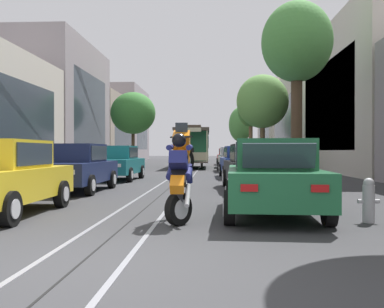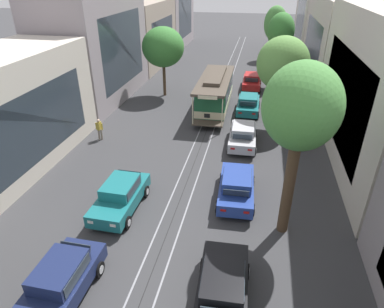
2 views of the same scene
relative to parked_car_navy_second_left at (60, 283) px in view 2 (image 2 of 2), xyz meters
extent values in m
plane|color=#38383A|center=(2.95, 17.47, -0.80)|extent=(166.70, 166.70, 0.00)
cube|color=gray|center=(2.42, 22.14, -0.79)|extent=(0.08, 74.68, 0.01)
cube|color=gray|center=(3.48, 22.14, -0.79)|extent=(0.08, 74.68, 0.01)
cube|color=black|center=(2.95, 22.14, -0.80)|extent=(0.03, 74.68, 0.01)
cube|color=beige|center=(-8.43, 8.81, 2.64)|extent=(5.35, 13.04, 6.88)
cube|color=#2D3842|center=(-5.78, 8.81, 2.30)|extent=(0.04, 9.34, 4.13)
cube|color=gray|center=(-8.58, 22.14, 4.39)|extent=(5.64, 13.04, 10.39)
cube|color=#2D3842|center=(-5.78, 22.14, 3.87)|extent=(0.04, 9.34, 6.23)
cube|color=gray|center=(-8.67, 35.48, 3.07)|extent=(5.83, 13.04, 7.73)
cube|color=#2D3842|center=(-5.78, 35.48, 2.68)|extent=(0.04, 9.34, 4.64)
cube|color=gray|center=(-8.44, 48.81, 4.41)|extent=(5.36, 13.04, 10.41)
cube|color=#2D3842|center=(-5.78, 48.81, 3.89)|extent=(0.04, 9.34, 6.25)
cube|color=#2D3842|center=(11.68, 13.81, 3.35)|extent=(0.04, 11.67, 5.54)
cube|color=beige|center=(13.77, 30.48, 3.65)|extent=(4.22, 16.37, 8.89)
cube|color=#2D3842|center=(11.68, 30.48, 3.20)|extent=(0.04, 11.67, 5.33)
cube|color=beige|center=(14.07, 47.15, 4.36)|extent=(4.80, 16.37, 10.32)
cube|color=#2D3842|center=(11.68, 47.15, 3.84)|extent=(0.04, 11.67, 6.19)
cube|color=#19234C|center=(0.00, -0.04, -0.15)|extent=(1.85, 4.32, 0.66)
cube|color=#19234C|center=(0.00, 0.11, 0.48)|extent=(1.50, 2.08, 0.60)
cube|color=#2D3842|center=(-0.01, -0.73, 0.46)|extent=(1.33, 0.24, 0.47)
cube|color=#2D3842|center=(0.02, 1.29, 0.46)|extent=(1.30, 0.21, 0.45)
cube|color=#2D3842|center=(0.75, 0.10, 0.48)|extent=(0.05, 1.81, 0.47)
cube|color=#2D3842|center=(-0.75, 0.12, 0.48)|extent=(0.05, 1.81, 0.47)
cube|color=#B21414|center=(0.58, 2.11, -0.05)|extent=(0.28, 0.04, 0.12)
cube|color=#B21414|center=(-0.53, 2.13, -0.05)|extent=(0.28, 0.04, 0.12)
cylinder|color=black|center=(0.90, 1.28, -0.48)|extent=(0.21, 0.64, 0.64)
cylinder|color=silver|center=(1.01, 1.28, -0.48)|extent=(0.02, 0.35, 0.35)
cylinder|color=black|center=(-0.86, 1.30, -0.48)|extent=(0.21, 0.64, 0.64)
cylinder|color=silver|center=(-0.97, 1.31, -0.48)|extent=(0.02, 0.35, 0.35)
cube|color=#196B70|center=(0.12, 5.61, -0.15)|extent=(1.90, 4.34, 0.66)
cube|color=#196B70|center=(0.13, 5.76, 0.48)|extent=(1.52, 2.10, 0.60)
cube|color=#2D3842|center=(0.11, 4.92, 0.46)|extent=(1.34, 0.25, 0.47)
cube|color=#2D3842|center=(0.15, 6.94, 0.46)|extent=(1.30, 0.23, 0.45)
cube|color=#2D3842|center=(0.87, 5.74, 0.48)|extent=(0.07, 1.81, 0.47)
cube|color=#2D3842|center=(-0.62, 5.77, 0.48)|extent=(0.07, 1.81, 0.47)
cube|color=white|center=(0.63, 3.44, -0.05)|extent=(0.28, 0.05, 0.14)
cube|color=#B21414|center=(0.73, 7.75, -0.05)|extent=(0.28, 0.05, 0.12)
cube|color=white|center=(-0.48, 3.46, -0.05)|extent=(0.28, 0.05, 0.14)
cube|color=#B21414|center=(-0.39, 7.78, -0.05)|extent=(0.28, 0.05, 0.12)
cylinder|color=black|center=(0.97, 4.25, -0.48)|extent=(0.21, 0.64, 0.64)
cylinder|color=silver|center=(1.08, 4.25, -0.48)|extent=(0.03, 0.35, 0.35)
cylinder|color=black|center=(-0.79, 4.29, -0.48)|extent=(0.21, 0.64, 0.64)
cylinder|color=silver|center=(-0.90, 4.30, -0.48)|extent=(0.03, 0.35, 0.35)
cylinder|color=black|center=(1.03, 6.92, -0.48)|extent=(0.21, 0.64, 0.64)
cylinder|color=silver|center=(1.14, 6.92, -0.48)|extent=(0.03, 0.35, 0.35)
cylinder|color=black|center=(-0.73, 6.96, -0.48)|extent=(0.21, 0.64, 0.64)
cylinder|color=silver|center=(-0.84, 6.96, -0.48)|extent=(0.03, 0.35, 0.35)
cube|color=black|center=(5.95, 0.96, -0.15)|extent=(1.98, 4.37, 0.66)
cube|color=black|center=(5.96, 0.81, 0.48)|extent=(1.56, 2.12, 0.60)
cube|color=#2D3842|center=(5.92, 1.64, 0.46)|extent=(1.34, 0.28, 0.47)
cube|color=#2D3842|center=(5.21, 0.77, 0.48)|extent=(0.10, 1.81, 0.47)
cube|color=#2D3842|center=(6.71, 0.84, 0.48)|extent=(0.10, 1.81, 0.47)
cube|color=white|center=(5.31, 3.09, -0.05)|extent=(0.28, 0.05, 0.14)
cube|color=white|center=(6.42, 3.14, -0.05)|extent=(0.28, 0.05, 0.14)
cylinder|color=black|center=(5.02, 2.25, -0.48)|extent=(0.23, 0.65, 0.64)
cylinder|color=silver|center=(4.91, 2.25, -0.48)|extent=(0.03, 0.35, 0.35)
cylinder|color=black|center=(6.78, 2.32, -0.48)|extent=(0.23, 0.65, 0.64)
cylinder|color=silver|center=(6.89, 2.33, -0.48)|extent=(0.03, 0.35, 0.35)
cube|color=#233D93|center=(5.92, 7.71, -0.15)|extent=(1.98, 4.37, 0.66)
cube|color=#233D93|center=(5.92, 7.56, 0.48)|extent=(1.56, 2.12, 0.60)
cube|color=#2D3842|center=(5.89, 8.40, 0.46)|extent=(1.34, 0.28, 0.47)
cube|color=#2D3842|center=(5.97, 6.38, 0.46)|extent=(1.30, 0.25, 0.45)
cube|color=#2D3842|center=(5.17, 7.53, 0.48)|extent=(0.11, 1.81, 0.47)
cube|color=#2D3842|center=(6.67, 7.60, 0.48)|extent=(0.11, 1.81, 0.47)
cube|color=white|center=(5.27, 9.85, -0.05)|extent=(0.28, 0.05, 0.14)
cube|color=#B21414|center=(5.45, 5.53, -0.05)|extent=(0.28, 0.05, 0.12)
cube|color=white|center=(6.38, 9.89, -0.05)|extent=(0.28, 0.05, 0.14)
cube|color=#B21414|center=(6.57, 5.58, -0.05)|extent=(0.28, 0.05, 0.12)
cylinder|color=black|center=(4.98, 9.01, -0.48)|extent=(0.23, 0.65, 0.64)
cylinder|color=silver|center=(4.87, 9.00, -0.48)|extent=(0.03, 0.35, 0.35)
cylinder|color=black|center=(6.74, 9.08, -0.48)|extent=(0.23, 0.65, 0.64)
cylinder|color=silver|center=(6.85, 9.09, -0.48)|extent=(0.03, 0.35, 0.35)
cylinder|color=black|center=(5.09, 6.34, -0.48)|extent=(0.23, 0.65, 0.64)
cylinder|color=silver|center=(4.98, 6.34, -0.48)|extent=(0.03, 0.35, 0.35)
cylinder|color=black|center=(6.85, 6.42, -0.48)|extent=(0.23, 0.65, 0.64)
cylinder|color=silver|center=(6.96, 6.42, -0.48)|extent=(0.03, 0.35, 0.35)
cube|color=#B7B7BC|center=(5.83, 14.27, -0.15)|extent=(1.88, 4.33, 0.66)
cube|color=#B7B7BC|center=(5.83, 14.12, 0.48)|extent=(1.51, 2.09, 0.60)
cube|color=#2D3842|center=(5.81, 14.96, 0.46)|extent=(1.34, 0.25, 0.47)
cube|color=#2D3842|center=(5.85, 12.94, 0.46)|extent=(1.30, 0.22, 0.45)
cube|color=#2D3842|center=(5.08, 14.10, 0.48)|extent=(0.06, 1.81, 0.47)
cube|color=#2D3842|center=(6.58, 14.13, 0.48)|extent=(0.06, 1.81, 0.47)
cube|color=white|center=(5.23, 16.42, -0.05)|extent=(0.28, 0.05, 0.14)
cube|color=#B21414|center=(5.31, 12.10, -0.05)|extent=(0.28, 0.05, 0.12)
cube|color=white|center=(6.34, 16.44, -0.05)|extent=(0.28, 0.05, 0.14)
cube|color=#B21414|center=(6.43, 12.12, -0.05)|extent=(0.28, 0.05, 0.12)
cylinder|color=black|center=(4.92, 15.58, -0.48)|extent=(0.21, 0.64, 0.64)
cylinder|color=silver|center=(4.81, 15.58, -0.48)|extent=(0.03, 0.35, 0.35)
cylinder|color=black|center=(6.68, 15.62, -0.48)|extent=(0.21, 0.64, 0.64)
cylinder|color=silver|center=(6.79, 15.62, -0.48)|extent=(0.03, 0.35, 0.35)
cylinder|color=black|center=(4.97, 12.92, -0.48)|extent=(0.21, 0.64, 0.64)
cylinder|color=silver|center=(4.86, 12.92, -0.48)|extent=(0.03, 0.35, 0.35)
cylinder|color=black|center=(6.73, 12.95, -0.48)|extent=(0.21, 0.64, 0.64)
cylinder|color=silver|center=(6.84, 12.95, -0.48)|extent=(0.03, 0.35, 0.35)
cube|color=#196B70|center=(5.88, 20.69, -0.15)|extent=(1.81, 4.30, 0.66)
cube|color=#196B70|center=(5.88, 20.54, 0.48)|extent=(1.48, 2.07, 0.60)
cube|color=#2D3842|center=(5.88, 21.38, 0.46)|extent=(1.33, 0.22, 0.47)
cube|color=#2D3842|center=(5.88, 19.36, 0.46)|extent=(1.30, 0.20, 0.45)
cube|color=#2D3842|center=(5.13, 20.54, 0.48)|extent=(0.03, 1.81, 0.47)
cube|color=#2D3842|center=(6.63, 20.55, 0.48)|extent=(0.03, 1.81, 0.47)
cube|color=white|center=(5.32, 22.85, -0.05)|extent=(0.28, 0.04, 0.14)
cube|color=#B21414|center=(5.32, 18.53, -0.05)|extent=(0.28, 0.04, 0.12)
cube|color=white|center=(6.43, 22.86, -0.05)|extent=(0.28, 0.04, 0.14)
cube|color=#B21414|center=(6.44, 18.54, -0.05)|extent=(0.28, 0.04, 0.12)
cylinder|color=black|center=(5.00, 22.03, -0.48)|extent=(0.20, 0.64, 0.64)
cylinder|color=silver|center=(4.89, 22.03, -0.48)|extent=(0.02, 0.35, 0.35)
cylinder|color=black|center=(6.76, 22.03, -0.48)|extent=(0.20, 0.64, 0.64)
cylinder|color=silver|center=(6.87, 22.03, -0.48)|extent=(0.02, 0.35, 0.35)
cylinder|color=black|center=(5.00, 19.36, -0.48)|extent=(0.20, 0.64, 0.64)
cylinder|color=silver|center=(4.89, 19.36, -0.48)|extent=(0.02, 0.35, 0.35)
cylinder|color=black|center=(6.76, 19.36, -0.48)|extent=(0.20, 0.64, 0.64)
cylinder|color=silver|center=(6.87, 19.36, -0.48)|extent=(0.02, 0.35, 0.35)
cube|color=red|center=(5.89, 27.81, -0.15)|extent=(1.83, 4.31, 0.66)
cube|color=red|center=(5.89, 27.66, 0.48)|extent=(1.49, 2.07, 0.60)
cube|color=#2D3842|center=(5.88, 28.50, 0.46)|extent=(1.33, 0.23, 0.47)
cube|color=#2D3842|center=(5.89, 26.48, 0.46)|extent=(1.30, 0.21, 0.45)
cube|color=#2D3842|center=(5.14, 27.65, 0.48)|extent=(0.04, 1.81, 0.47)
cube|color=#2D3842|center=(6.63, 27.66, 0.48)|extent=(0.04, 1.81, 0.47)
cube|color=white|center=(5.31, 29.96, -0.05)|extent=(0.28, 0.04, 0.14)
cube|color=#B21414|center=(5.34, 25.64, -0.05)|extent=(0.28, 0.04, 0.12)
cube|color=white|center=(6.43, 29.97, -0.05)|extent=(0.28, 0.04, 0.14)
cube|color=#B21414|center=(6.46, 25.65, -0.05)|extent=(0.28, 0.04, 0.12)
cylinder|color=black|center=(5.00, 29.14, -0.48)|extent=(0.20, 0.64, 0.64)
cylinder|color=silver|center=(4.89, 29.13, -0.48)|extent=(0.02, 0.35, 0.35)
cylinder|color=black|center=(6.76, 29.15, -0.48)|extent=(0.20, 0.64, 0.64)
cylinder|color=silver|center=(6.87, 29.15, -0.48)|extent=(0.02, 0.35, 0.35)
cylinder|color=black|center=(5.01, 26.47, -0.48)|extent=(0.20, 0.64, 0.64)
cylinder|color=silver|center=(4.90, 26.47, -0.48)|extent=(0.02, 0.35, 0.35)
cylinder|color=black|center=(6.77, 26.48, -0.48)|extent=(0.20, 0.64, 0.64)
cylinder|color=silver|center=(6.88, 26.48, -0.48)|extent=(0.02, 0.35, 0.35)
cylinder|color=#4C3826|center=(-2.51, 23.84, 1.08)|extent=(0.29, 0.29, 3.77)
ellipsoid|color=#387A33|center=(-2.51, 23.84, 3.89)|extent=(3.95, 4.00, 3.69)
cylinder|color=#4C3826|center=(8.31, 5.60, 1.89)|extent=(0.51, 0.51, 5.37)
ellipsoid|color=#4C8E42|center=(8.31, 5.60, 5.47)|extent=(3.17, 3.39, 3.61)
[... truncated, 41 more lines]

